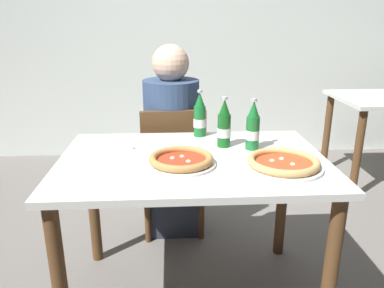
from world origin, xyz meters
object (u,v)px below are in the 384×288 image
Objects in this scene: chair_behind_table at (173,164)px; pizza_marinara_far at (181,160)px; diner_seated at (172,146)px; dining_table_main at (193,181)px; napkin_with_cutlery at (122,143)px; beer_bottle_left at (224,126)px; beer_bottle_right at (200,117)px; pizza_margherita_near at (283,163)px; beer_bottle_center at (253,128)px.

chair_behind_table is 2.84× the size of pizza_marinara_far.
chair_behind_table is 0.70× the size of diner_seated.
dining_table_main is 0.42m from napkin_with_cutlery.
napkin_with_cutlery is at bearing 147.08° from dining_table_main.
pizza_marinara_far is 1.30× the size of napkin_with_cutlery.
beer_bottle_right is at bearing 119.64° from beer_bottle_left.
chair_behind_table reaches higher than dining_table_main.
napkin_with_cutlery is (-0.71, 0.36, -0.02)m from pizza_margherita_near.
beer_bottle_left reaches higher than dining_table_main.
beer_bottle_left is 0.21m from beer_bottle_right.
beer_bottle_center is (-0.08, 0.25, 0.08)m from pizza_margherita_near.
dining_table_main is at bearing 159.83° from pizza_margherita_near.
pizza_margherita_near reaches higher than dining_table_main.
dining_table_main is 3.64× the size of pizza_margherita_near.
diner_seated is (-0.00, 0.05, 0.10)m from chair_behind_table.
pizza_margherita_near is at bearing -59.79° from diner_seated.
beer_bottle_right is (-0.24, 0.23, 0.00)m from beer_bottle_center.
chair_behind_table is 0.64m from beer_bottle_left.
dining_table_main is 1.41× the size of chair_behind_table.
diner_seated is 5.24× the size of napkin_with_cutlery.
beer_bottle_left and beer_bottle_center have the same top height.
pizza_marinara_far is (0.04, -0.74, 0.19)m from diner_seated.
beer_bottle_center is at bearing -55.10° from diner_seated.
diner_seated is 4.04× the size of pizza_marinara_far.
chair_behind_table is at bearing 118.75° from beer_bottle_left.
dining_table_main is at bearing 95.12° from chair_behind_table.
beer_bottle_left is at bearing 47.24° from pizza_marinara_far.
chair_behind_table is 0.92m from pizza_margherita_near.
chair_behind_table reaches higher than napkin_with_cutlery.
pizza_margherita_near is at bearing -20.17° from dining_table_main.
chair_behind_table is 0.54m from napkin_with_cutlery.
beer_bottle_left is (0.25, -0.45, 0.37)m from chair_behind_table.
chair_behind_table is at bearing 121.65° from pizza_margherita_near.
pizza_marinara_far is at bearing -105.04° from beer_bottle_right.
pizza_margherita_near is (0.46, -0.75, 0.29)m from chair_behind_table.
diner_seated is 0.53m from napkin_with_cutlery.
beer_bottle_center is (0.38, -0.50, 0.37)m from chair_behind_table.
napkin_with_cutlery reaches higher than dining_table_main.
dining_table_main is 4.86× the size of beer_bottle_right.
diner_seated reaches higher than dining_table_main.
beer_bottle_right is at bearing -65.17° from diner_seated.
chair_behind_table is at bearing 118.14° from beer_bottle_right.
diner_seated is at bearing 97.83° from dining_table_main.
pizza_margherita_near is 0.37m from beer_bottle_left.
beer_bottle_center reaches higher than chair_behind_table.
beer_bottle_left is (0.22, 0.23, 0.08)m from pizza_marinara_far.
diner_seated is at bearing 60.49° from napkin_with_cutlery.
beer_bottle_left reaches higher than pizza_margherita_near.
pizza_marinara_far is at bearing -87.18° from diner_seated.
beer_bottle_right is at bearing 115.14° from chair_behind_table.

